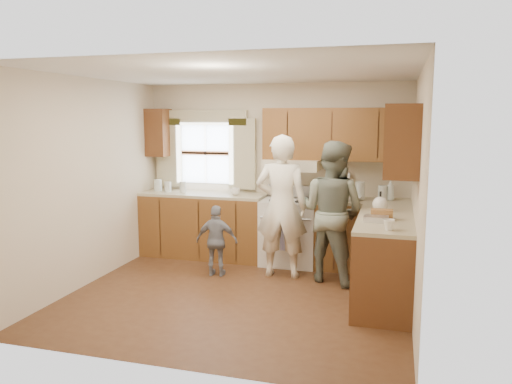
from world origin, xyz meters
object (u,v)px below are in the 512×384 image
(woman_left, at_px, (282,206))
(woman_right, at_px, (332,212))
(child, at_px, (217,241))
(stove, at_px, (290,230))

(woman_left, distance_m, woman_right, 0.65)
(woman_left, height_order, child, woman_left)
(woman_right, height_order, child, woman_right)
(woman_right, distance_m, child, 1.52)
(child, bearing_deg, woman_left, -170.83)
(woman_left, relative_size, woman_right, 1.04)
(woman_left, xyz_separation_m, child, (-0.80, -0.22, -0.45))
(stove, bearing_deg, child, -134.56)
(stove, relative_size, woman_right, 0.61)
(woman_left, bearing_deg, stove, -91.68)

